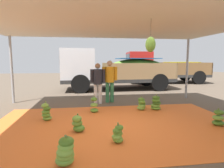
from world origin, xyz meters
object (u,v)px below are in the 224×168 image
object	(u,v)px
banana_bunch_3	(94,106)
banana_bunch_7	(46,112)
banana_bunch_2	(156,103)
cargo_truck_main	(114,69)
cargo_truck_far	(162,68)
banana_bunch_0	(218,118)
worker_1	(98,80)
banana_bunch_8	(118,134)
banana_bunch_9	(78,124)
worker_0	(110,78)
banana_bunch_1	(65,152)
banana_bunch_4	(142,104)

from	to	relation	value
banana_bunch_3	banana_bunch_7	size ratio (longest dim) A/B	1.01
banana_bunch_2	cargo_truck_main	xyz separation A→B (m)	(-0.73, 5.12, 0.99)
cargo_truck_main	cargo_truck_far	distance (m)	5.19
banana_bunch_0	banana_bunch_2	world-z (taller)	banana_bunch_2
banana_bunch_2	worker_1	distance (m)	2.46
cargo_truck_main	banana_bunch_8	bearing A→B (deg)	-97.98
banana_bunch_0	banana_bunch_9	size ratio (longest dim) A/B	1.07
banana_bunch_7	worker_0	xyz separation A→B (m)	(2.14, 2.23, 0.77)
cargo_truck_far	banana_bunch_8	bearing A→B (deg)	-117.05
banana_bunch_1	cargo_truck_far	xyz separation A→B (m)	(6.37, 11.26, 0.94)
banana_bunch_9	banana_bunch_0	bearing A→B (deg)	-1.13
banana_bunch_1	banana_bunch_2	distance (m)	4.28
banana_bunch_3	banana_bunch_7	bearing A→B (deg)	-154.46
banana_bunch_2	banana_bunch_4	size ratio (longest dim) A/B	1.11
banana_bunch_8	cargo_truck_main	world-z (taller)	cargo_truck_main
banana_bunch_1	banana_bunch_3	world-z (taller)	banana_bunch_3
banana_bunch_7	cargo_truck_main	size ratio (longest dim) A/B	0.08
banana_bunch_3	banana_bunch_8	size ratio (longest dim) A/B	1.33
banana_bunch_4	worker_1	xyz separation A→B (m)	(-1.45, 1.26, 0.74)
cargo_truck_main	worker_1	xyz separation A→B (m)	(-1.23, -3.83, -0.27)
banana_bunch_2	worker_1	xyz separation A→B (m)	(-1.97, 1.29, 0.72)
banana_bunch_3	banana_bunch_9	xyz separation A→B (m)	(-0.48, -1.68, -0.04)
banana_bunch_3	banana_bunch_7	distance (m)	1.56
banana_bunch_1	banana_bunch_3	xyz separation A→B (m)	(0.62, 3.17, 0.01)
banana_bunch_2	banana_bunch_3	distance (m)	2.19
worker_0	banana_bunch_0	bearing A→B (deg)	-52.94
banana_bunch_7	worker_1	size ratio (longest dim) A/B	0.35
worker_0	worker_1	size ratio (longest dim) A/B	1.06
banana_bunch_0	worker_0	xyz separation A→B (m)	(-2.50, 3.31, 0.81)
banana_bunch_8	cargo_truck_main	size ratio (longest dim) A/B	0.06
banana_bunch_1	worker_1	distance (m)	4.66
banana_bunch_7	cargo_truck_main	xyz separation A→B (m)	(2.86, 5.86, 0.98)
banana_bunch_8	worker_0	size ratio (longest dim) A/B	0.24
banana_bunch_9	cargo_truck_main	xyz separation A→B (m)	(1.93, 6.87, 1.02)
banana_bunch_0	banana_bunch_4	size ratio (longest dim) A/B	0.97
worker_1	banana_bunch_8	bearing A→B (deg)	-87.49
banana_bunch_0	cargo_truck_far	world-z (taller)	cargo_truck_far
banana_bunch_7	cargo_truck_main	world-z (taller)	cargo_truck_main
cargo_truck_main	cargo_truck_far	size ratio (longest dim) A/B	1.05
banana_bunch_7	cargo_truck_main	distance (m)	6.59
cargo_truck_far	banana_bunch_3	bearing A→B (deg)	-125.40
cargo_truck_far	banana_bunch_4	bearing A→B (deg)	-117.04
banana_bunch_1	cargo_truck_main	xyz separation A→B (m)	(2.07, 8.36, 0.99)
banana_bunch_0	cargo_truck_main	bearing A→B (deg)	104.35
worker_1	banana_bunch_3	bearing A→B (deg)	-99.18
banana_bunch_3	cargo_truck_main	bearing A→B (deg)	74.38
banana_bunch_0	cargo_truck_main	world-z (taller)	cargo_truck_main
banana_bunch_1	banana_bunch_4	bearing A→B (deg)	54.94
worker_0	banana_bunch_9	bearing A→B (deg)	-110.40
banana_bunch_3	worker_0	size ratio (longest dim) A/B	0.33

